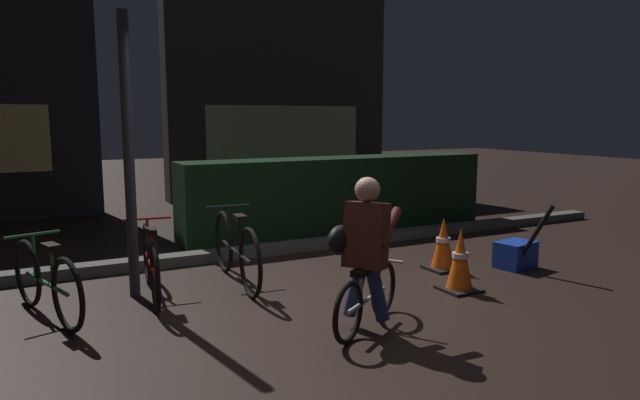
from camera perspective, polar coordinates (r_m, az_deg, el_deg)
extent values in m
plane|color=black|center=(5.27, 1.07, -10.72)|extent=(40.00, 40.00, 0.00)
cube|color=#56544F|center=(7.19, -7.31, -5.11)|extent=(12.00, 0.24, 0.12)
cube|color=black|center=(8.65, 1.84, 0.56)|extent=(4.80, 0.70, 1.12)
cube|color=#383330|center=(12.63, -3.99, 10.28)|extent=(4.96, 0.50, 4.33)
cube|color=#BFCC8C|center=(12.37, -3.45, 6.78)|extent=(3.47, 0.04, 1.10)
cylinder|color=#2D2D33|center=(5.66, -18.42, 4.01)|extent=(0.10, 0.10, 2.67)
torus|color=black|center=(5.89, -26.99, -6.46)|extent=(0.23, 0.60, 0.62)
torus|color=black|center=(5.05, -23.74, -8.61)|extent=(0.23, 0.60, 0.62)
cylinder|color=#236B38|center=(5.47, -25.49, -7.46)|extent=(0.31, 0.89, 0.04)
cylinder|color=#236B38|center=(5.28, -25.02, -6.05)|extent=(0.03, 0.03, 0.34)
cube|color=black|center=(5.24, -25.14, -4.22)|extent=(0.16, 0.22, 0.05)
cylinder|color=#236B38|center=(5.65, -26.47, -5.00)|extent=(0.03, 0.03, 0.39)
cylinder|color=#236B38|center=(5.61, -26.60, -3.07)|extent=(0.45, 0.16, 0.02)
torus|color=black|center=(6.22, -16.76, -5.08)|extent=(0.12, 0.63, 0.63)
torus|color=black|center=(5.31, -16.01, -7.33)|extent=(0.12, 0.63, 0.63)
cylinder|color=#B21919|center=(5.76, -16.42, -6.12)|extent=(0.14, 0.94, 0.04)
cylinder|color=#B21919|center=(5.56, -16.36, -4.76)|extent=(0.03, 0.03, 0.35)
cube|color=black|center=(5.52, -16.43, -2.97)|extent=(0.12, 0.21, 0.05)
cylinder|color=#B21919|center=(5.97, -16.69, -3.67)|extent=(0.03, 0.03, 0.40)
cylinder|color=#B21919|center=(5.93, -16.77, -1.79)|extent=(0.46, 0.08, 0.02)
torus|color=black|center=(6.48, -9.52, -4.09)|extent=(0.09, 0.69, 0.68)
torus|color=black|center=(5.52, -6.93, -6.21)|extent=(0.09, 0.69, 0.68)
cylinder|color=black|center=(5.99, -8.33, -5.06)|extent=(0.10, 1.02, 0.04)
cylinder|color=black|center=(5.78, -7.90, -3.59)|extent=(0.03, 0.03, 0.38)
cube|color=black|center=(5.75, -7.94, -1.72)|extent=(0.11, 0.21, 0.05)
cylinder|color=black|center=(6.22, -9.05, -2.56)|extent=(0.03, 0.03, 0.43)
cylinder|color=black|center=(6.18, -9.10, -0.60)|extent=(0.46, 0.05, 0.02)
cube|color=black|center=(5.95, 13.62, -8.56)|extent=(0.36, 0.36, 0.03)
cone|color=#EA560F|center=(5.87, 13.72, -5.61)|extent=(0.26, 0.26, 0.60)
cylinder|color=white|center=(5.86, 13.73, -5.33)|extent=(0.16, 0.16, 0.05)
cube|color=black|center=(6.70, 12.03, -6.61)|extent=(0.36, 0.36, 0.03)
cone|color=#EA560F|center=(6.63, 12.11, -4.11)|extent=(0.26, 0.26, 0.57)
cylinder|color=white|center=(6.63, 12.12, -3.87)|extent=(0.16, 0.16, 0.05)
cube|color=#193DB7|center=(6.98, 18.80, -5.14)|extent=(0.49, 0.40, 0.30)
torus|color=black|center=(5.05, 6.32, -8.72)|extent=(0.42, 0.31, 0.48)
torus|color=black|center=(4.44, 2.82, -11.10)|extent=(0.42, 0.31, 0.48)
cylinder|color=silver|center=(4.74, 4.69, -9.84)|extent=(0.60, 0.43, 0.04)
cylinder|color=silver|center=(4.60, 4.08, -8.70)|extent=(0.03, 0.03, 0.26)
cube|color=black|center=(4.56, 4.10, -7.12)|extent=(0.22, 0.20, 0.05)
cylinder|color=silver|center=(4.87, 5.64, -7.54)|extent=(0.03, 0.03, 0.30)
cylinder|color=silver|center=(4.83, 5.67, -5.85)|extent=(0.28, 0.39, 0.02)
cylinder|color=navy|center=(4.75, 3.48, -9.06)|extent=(0.21, 0.23, 0.42)
cylinder|color=navy|center=(4.67, 5.74, -9.38)|extent=(0.21, 0.23, 0.42)
cube|color=#512319|center=(4.57, 4.57, -3.48)|extent=(0.40, 0.41, 0.54)
sphere|color=tan|center=(4.53, 4.72, 1.03)|extent=(0.20, 0.20, 0.20)
cylinder|color=#512319|center=(4.74, 3.72, -2.43)|extent=(0.37, 0.29, 0.29)
cylinder|color=#512319|center=(4.63, 6.86, -2.72)|extent=(0.37, 0.29, 0.29)
ellipsoid|color=black|center=(4.61, 1.98, -3.99)|extent=(0.35, 0.31, 0.24)
cylinder|color=black|center=(6.75, 20.32, -3.57)|extent=(0.24, 0.41, 0.78)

